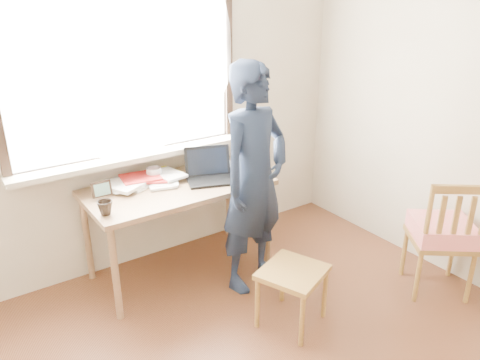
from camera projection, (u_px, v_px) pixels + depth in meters
room_shell at (313, 102)px, 2.07m from camera, size 3.52×4.02×2.61m
desk at (179, 194)px, 3.54m from camera, size 1.38×0.69×0.74m
laptop at (209, 172)px, 3.60m from camera, size 0.43×0.39×0.24m
mug_white at (154, 174)px, 3.59m from camera, size 0.17×0.17×0.10m
mug_dark at (105, 208)px, 3.03m from camera, size 0.11×0.11×0.10m
mouse at (237, 174)px, 3.67m from camera, size 0.10×0.07×0.04m
desk_clutter at (139, 182)px, 3.49m from camera, size 0.82×0.47×0.05m
book_a at (111, 185)px, 3.48m from camera, size 0.23×0.28×0.02m
book_b at (209, 164)px, 3.91m from camera, size 0.26×0.30×0.02m
picture_frame at (102, 190)px, 3.28m from camera, size 0.14×0.02×0.11m
work_chair at (293, 278)px, 3.06m from camera, size 0.51×0.50×0.41m
side_chair at (442, 232)px, 3.36m from camera, size 0.58×0.58×0.92m
person at (254, 180)px, 3.34m from camera, size 0.69×0.53×1.68m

